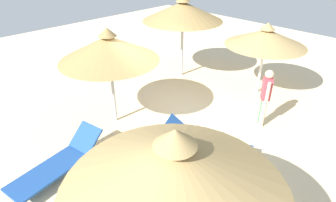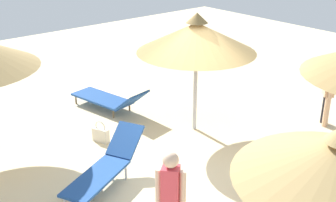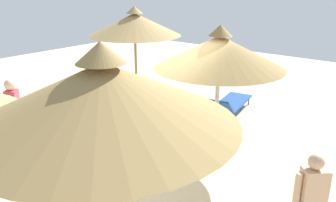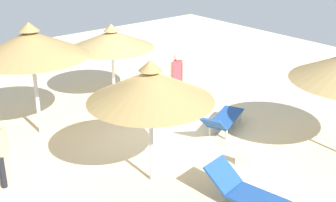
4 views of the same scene
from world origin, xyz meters
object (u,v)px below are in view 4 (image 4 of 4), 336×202
parasol_umbrella_center (150,86)px  parasol_umbrella_far_left (31,44)px  lounge_chair_edge (222,119)px  lounge_chair_near_left (257,196)px  person_standing_near_right (1,149)px  parasol_umbrella_back (112,39)px  handbag (244,159)px  person_standing_front (178,77)px

parasol_umbrella_center → parasol_umbrella_far_left: parasol_umbrella_far_left is taller
lounge_chair_edge → lounge_chair_near_left: lounge_chair_edge is taller
parasol_umbrella_far_left → person_standing_near_right: size_ratio=1.97×
lounge_chair_edge → person_standing_near_right: (5.34, -1.17, 0.45)m
parasol_umbrella_center → lounge_chair_near_left: parasol_umbrella_center is taller
parasol_umbrella_back → parasol_umbrella_center: bearing=66.4°
person_standing_near_right → handbag: person_standing_near_right is taller
handbag → parasol_umbrella_far_left: bearing=-58.1°
handbag → lounge_chair_near_left: bearing=49.7°
parasol_umbrella_center → person_standing_near_right: bearing=-35.7°
parasol_umbrella_center → person_standing_near_right: (2.53, -1.82, -1.34)m
parasol_umbrella_center → person_standing_near_right: size_ratio=1.81×
parasol_umbrella_center → handbag: size_ratio=5.58×
lounge_chair_edge → lounge_chair_near_left: (1.91, 2.81, -0.09)m
lounge_chair_edge → handbag: bearing=61.7°
handbag → person_standing_front: bearing=-106.7°
parasol_umbrella_center → parasol_umbrella_far_left: (0.86, -3.72, 0.24)m
lounge_chair_edge → person_standing_near_right: person_standing_near_right is taller
parasol_umbrella_back → parasol_umbrella_far_left: size_ratio=0.86×
parasol_umbrella_center → handbag: 2.97m
person_standing_front → parasol_umbrella_center: bearing=41.9°
parasol_umbrella_far_left → handbag: parasol_umbrella_far_left is taller
lounge_chair_edge → parasol_umbrella_far_left: bearing=-39.9°
lounge_chair_edge → handbag: 1.74m
parasol_umbrella_center → lounge_chair_edge: size_ratio=1.28×
parasol_umbrella_far_left → lounge_chair_near_left: 6.50m
parasol_umbrella_center → lounge_chair_near_left: bearing=112.7°
parasol_umbrella_back → parasol_umbrella_far_left: bearing=15.7°
parasol_umbrella_back → lounge_chair_edge: (-0.84, 3.88, -1.52)m
parasol_umbrella_far_left → handbag: bearing=121.9°
lounge_chair_near_left → handbag: lounge_chair_near_left is taller
lounge_chair_edge → person_standing_front: (-0.27, -2.12, 0.55)m
parasol_umbrella_far_left → handbag: 5.86m
lounge_chair_edge → person_standing_front: 2.21m
lounge_chair_edge → person_standing_front: person_standing_front is taller
person_standing_front → handbag: 3.88m
lounge_chair_edge → person_standing_near_right: bearing=-12.3°
lounge_chair_near_left → parasol_umbrella_back: bearing=-99.1°
parasol_umbrella_far_left → lounge_chair_near_left: parasol_umbrella_far_left is taller
parasol_umbrella_center → parasol_umbrella_back: bearing=-113.6°
parasol_umbrella_center → person_standing_front: bearing=-138.1°
parasol_umbrella_far_left → handbag: size_ratio=6.08×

